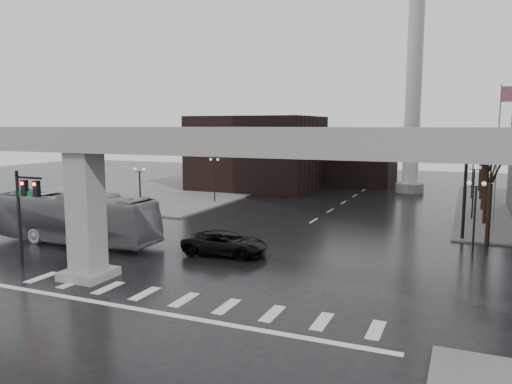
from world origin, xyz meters
TOP-DOWN VIEW (x-y plane):
  - ground at (0.00, 0.00)m, footprint 160.00×160.00m
  - sidewalk_nw at (-26.00, 36.00)m, footprint 28.00×36.00m
  - elevated_guideway at (1.26, 0.00)m, footprint 48.00×2.60m
  - building_far_left at (-14.00, 42.00)m, footprint 16.00×14.00m
  - building_far_mid at (-2.00, 52.00)m, footprint 10.00×10.00m
  - smokestack at (6.00, 46.00)m, footprint 3.60×3.60m
  - signal_mast_arm at (8.99, 18.80)m, footprint 12.12×0.43m
  - signal_left_pole at (-12.25, 0.50)m, footprint 2.30×0.30m
  - flagpole_assembly at (15.29, 22.00)m, footprint 2.06×0.12m
  - lamp_right_0 at (13.50, 14.00)m, footprint 1.22×0.32m
  - lamp_right_1 at (13.50, 28.00)m, footprint 1.22×0.32m
  - lamp_right_2 at (13.50, 42.00)m, footprint 1.22×0.32m
  - lamp_left_0 at (-13.50, 14.00)m, footprint 1.22×0.32m
  - lamp_left_1 at (-13.50, 28.00)m, footprint 1.22×0.32m
  - lamp_left_2 at (-13.50, 42.00)m, footprint 1.22×0.32m
  - tree_right_0 at (14.53, 18.02)m, footprint 1.09×1.58m
  - tree_right_1 at (14.53, 26.02)m, footprint 1.09×1.61m
  - tree_right_2 at (14.53, 34.02)m, footprint 1.10×1.63m
  - tree_right_3 at (14.53, 42.02)m, footprint 1.11×1.66m
  - tree_right_4 at (14.53, 50.02)m, footprint 1.12×1.69m
  - pickup_truck at (-2.08, 7.81)m, footprint 6.03×3.18m
  - city_bus at (-13.99, 6.55)m, footprint 13.57×3.29m

SIDE VIEW (x-z plane):
  - ground at x=0.00m, z-range 0.00..0.00m
  - sidewalk_nw at x=-26.00m, z-range 0.00..0.15m
  - pickup_truck at x=-2.08m, z-range 0.00..1.62m
  - city_bus at x=-13.99m, z-range 0.00..3.77m
  - tree_right_0 at x=14.53m, z-range -0.97..6.54m
  - tree_right_1 at x=14.53m, z-range -0.99..6.69m
  - tree_right_2 at x=14.53m, z-range -1.01..6.84m
  - tree_right_3 at x=14.53m, z-range -1.03..6.99m
  - tree_right_4 at x=14.53m, z-range -1.05..7.14m
  - lamp_right_0 at x=13.50m, z-range 0.92..6.03m
  - lamp_right_1 at x=13.50m, z-range 0.92..6.03m
  - lamp_right_2 at x=13.50m, z-range 0.92..6.03m
  - lamp_left_0 at x=-13.50m, z-range 0.92..6.03m
  - lamp_left_1 at x=-13.50m, z-range 0.92..6.03m
  - lamp_left_2 at x=-13.50m, z-range 0.92..6.03m
  - building_far_mid at x=-2.00m, z-range 0.00..8.00m
  - signal_left_pole at x=-12.25m, z-range 1.07..7.07m
  - building_far_left at x=-14.00m, z-range 0.00..10.00m
  - signal_mast_arm at x=8.99m, z-range 1.83..9.83m
  - elevated_guideway at x=1.26m, z-range 2.53..11.23m
  - flagpole_assembly at x=15.29m, z-range 1.53..13.53m
  - smokestack at x=6.00m, z-range -1.65..28.35m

